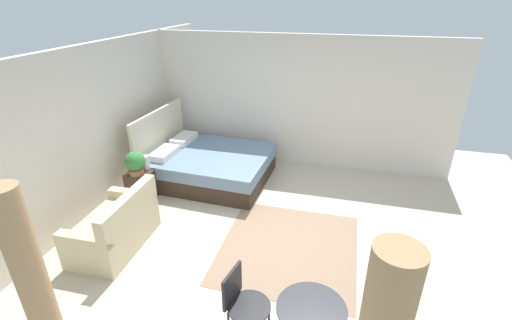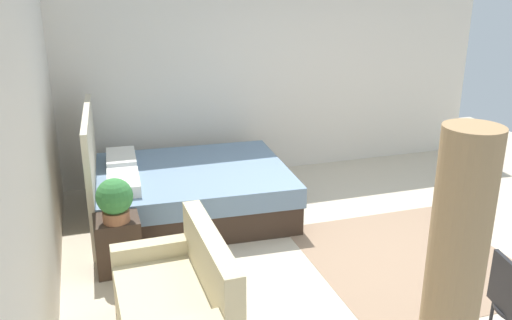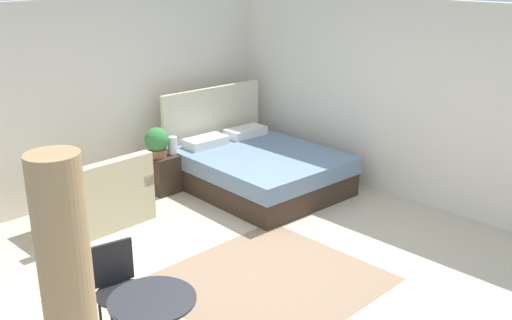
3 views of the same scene
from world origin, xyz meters
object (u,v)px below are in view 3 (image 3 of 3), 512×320
object	(u,v)px
bed	(257,167)
cafe_chair_near_window	(118,283)
nightstand	(165,173)
vase	(173,145)
potted_plant	(157,141)
couch	(95,203)

from	to	relation	value
bed	cafe_chair_near_window	xyz separation A→B (m)	(-3.20, -1.64, 0.23)
nightstand	cafe_chair_near_window	distance (m)	3.32
vase	cafe_chair_near_window	size ratio (longest dim) A/B	0.28
bed	potted_plant	bearing A→B (deg)	142.94
potted_plant	cafe_chair_near_window	size ratio (longest dim) A/B	0.47
nightstand	vase	bearing A→B (deg)	-21.91
couch	nightstand	bearing A→B (deg)	15.06
nightstand	potted_plant	bearing A→B (deg)	-178.46
couch	nightstand	size ratio (longest dim) A/B	2.45
vase	cafe_chair_near_window	xyz separation A→B (m)	(-2.35, -2.40, -0.11)
couch	cafe_chair_near_window	size ratio (longest dim) A/B	1.49
potted_plant	vase	bearing A→B (deg)	-11.70
vase	potted_plant	bearing A→B (deg)	168.30
cafe_chair_near_window	couch	bearing A→B (deg)	65.09
couch	potted_plant	xyz separation A→B (m)	(1.15, 0.33, 0.43)
bed	potted_plant	xyz separation A→B (m)	(-1.07, 0.81, 0.43)
bed	potted_plant	size ratio (longest dim) A/B	5.52
potted_plant	cafe_chair_near_window	xyz separation A→B (m)	(-2.13, -2.45, -0.20)
bed	potted_plant	distance (m)	1.40
bed	cafe_chair_near_window	distance (m)	3.60
couch	vase	bearing A→B (deg)	11.87
couch	cafe_chair_near_window	xyz separation A→B (m)	(-0.98, -2.11, 0.23)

